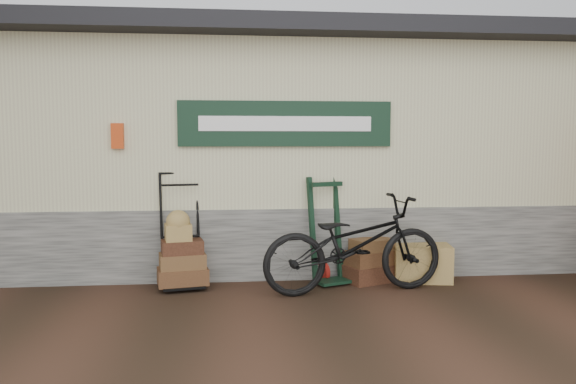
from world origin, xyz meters
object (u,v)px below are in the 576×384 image
object	(u,v)px
green_barrow	(327,230)
bicycle	(354,239)
suitcase_stack	(370,260)
wicker_hamper	(422,263)
porter_trolley	(181,229)

from	to	relation	value
green_barrow	bicycle	distance (m)	0.53
suitcase_stack	wicker_hamper	distance (m)	0.66
wicker_hamper	bicycle	distance (m)	1.14
porter_trolley	wicker_hamper	bearing A→B (deg)	-11.43
green_barrow	bicycle	size ratio (longest dim) A/B	0.61
green_barrow	wicker_hamper	world-z (taller)	green_barrow
green_barrow	porter_trolley	bearing A→B (deg)	158.73
green_barrow	suitcase_stack	size ratio (longest dim) A/B	2.11
porter_trolley	green_barrow	xyz separation A→B (m)	(1.77, -0.00, -0.05)
porter_trolley	suitcase_stack	bearing A→B (deg)	-11.31
porter_trolley	suitcase_stack	size ratio (longest dim) A/B	2.27
green_barrow	wicker_hamper	size ratio (longest dim) A/B	1.87
porter_trolley	green_barrow	size ratio (longest dim) A/B	1.08
wicker_hamper	bicycle	world-z (taller)	bicycle
wicker_hamper	bicycle	size ratio (longest dim) A/B	0.33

